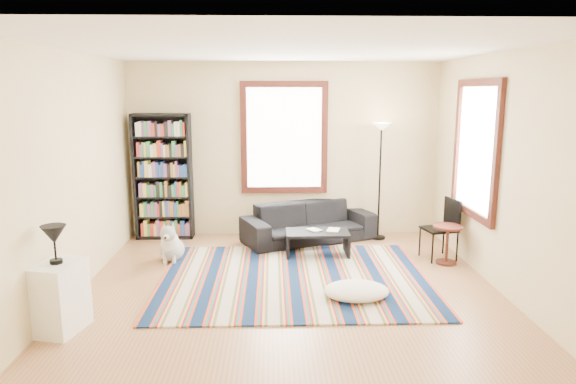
{
  "coord_description": "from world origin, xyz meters",
  "views": [
    {
      "loc": [
        -0.2,
        -5.8,
        2.35
      ],
      "look_at": [
        0.0,
        0.5,
        1.1
      ],
      "focal_mm": 32.0,
      "sensor_mm": 36.0,
      "label": 1
    }
  ],
  "objects_px": {
    "dog": "(172,242)",
    "bookshelf": "(163,177)",
    "coffee_table": "(317,243)",
    "folding_chair": "(439,229)",
    "side_table": "(447,245)",
    "floor_lamp": "(380,182)",
    "white_cabinet": "(60,297)",
    "floor_cushion": "(356,291)",
    "sofa": "(309,222)"
  },
  "relations": [
    {
      "from": "dog",
      "to": "bookshelf",
      "type": "bearing_deg",
      "value": 108.11
    },
    {
      "from": "coffee_table",
      "to": "folding_chair",
      "type": "height_order",
      "value": "folding_chair"
    },
    {
      "from": "coffee_table",
      "to": "folding_chair",
      "type": "bearing_deg",
      "value": -6.57
    },
    {
      "from": "coffee_table",
      "to": "dog",
      "type": "height_order",
      "value": "dog"
    },
    {
      "from": "coffee_table",
      "to": "side_table",
      "type": "xyz_separation_m",
      "value": [
        1.75,
        -0.41,
        0.09
      ]
    },
    {
      "from": "coffee_table",
      "to": "dog",
      "type": "distance_m",
      "value": 2.06
    },
    {
      "from": "floor_lamp",
      "to": "dog",
      "type": "xyz_separation_m",
      "value": [
        -3.11,
        -1.01,
        -0.66
      ]
    },
    {
      "from": "side_table",
      "to": "white_cabinet",
      "type": "height_order",
      "value": "white_cabinet"
    },
    {
      "from": "floor_cushion",
      "to": "side_table",
      "type": "xyz_separation_m",
      "value": [
        1.44,
        1.18,
        0.18
      ]
    },
    {
      "from": "floor_lamp",
      "to": "floor_cushion",
      "type": "bearing_deg",
      "value": -107.03
    },
    {
      "from": "side_table",
      "to": "sofa",
      "type": "bearing_deg",
      "value": 147.71
    },
    {
      "from": "dog",
      "to": "floor_lamp",
      "type": "bearing_deg",
      "value": 20.6
    },
    {
      "from": "sofa",
      "to": "dog",
      "type": "relative_size",
      "value": 3.79
    },
    {
      "from": "floor_lamp",
      "to": "dog",
      "type": "distance_m",
      "value": 3.34
    },
    {
      "from": "folding_chair",
      "to": "dog",
      "type": "xyz_separation_m",
      "value": [
        -3.76,
        0.03,
        -0.16
      ]
    },
    {
      "from": "coffee_table",
      "to": "floor_lamp",
      "type": "bearing_deg",
      "value": 38.49
    },
    {
      "from": "white_cabinet",
      "to": "dog",
      "type": "bearing_deg",
      "value": 85.59
    },
    {
      "from": "coffee_table",
      "to": "white_cabinet",
      "type": "xyz_separation_m",
      "value": [
        -2.75,
        -2.29,
        0.17
      ]
    },
    {
      "from": "floor_cushion",
      "to": "floor_lamp",
      "type": "distance_m",
      "value": 2.68
    },
    {
      "from": "sofa",
      "to": "floor_cushion",
      "type": "xyz_separation_m",
      "value": [
        0.39,
        -2.33,
        -0.21
      ]
    },
    {
      "from": "coffee_table",
      "to": "bookshelf",
      "type": "bearing_deg",
      "value": 157.0
    },
    {
      "from": "dog",
      "to": "sofa",
      "type": "bearing_deg",
      "value": 27.29
    },
    {
      "from": "floor_cushion",
      "to": "folding_chair",
      "type": "height_order",
      "value": "folding_chair"
    },
    {
      "from": "bookshelf",
      "to": "floor_cushion",
      "type": "distance_m",
      "value": 3.86
    },
    {
      "from": "floor_cushion",
      "to": "dog",
      "type": "bearing_deg",
      "value": 148.98
    },
    {
      "from": "floor_lamp",
      "to": "white_cabinet",
      "type": "distance_m",
      "value": 4.96
    },
    {
      "from": "floor_lamp",
      "to": "white_cabinet",
      "type": "xyz_separation_m",
      "value": [
        -3.81,
        -3.13,
        -0.58
      ]
    },
    {
      "from": "bookshelf",
      "to": "white_cabinet",
      "type": "xyz_separation_m",
      "value": [
        -0.37,
        -3.3,
        -0.65
      ]
    },
    {
      "from": "coffee_table",
      "to": "side_table",
      "type": "height_order",
      "value": "side_table"
    },
    {
      "from": "floor_lamp",
      "to": "sofa",
      "type": "bearing_deg",
      "value": -174.95
    },
    {
      "from": "coffee_table",
      "to": "white_cabinet",
      "type": "relative_size",
      "value": 1.29
    },
    {
      "from": "sofa",
      "to": "floor_lamp",
      "type": "distance_m",
      "value": 1.3
    },
    {
      "from": "white_cabinet",
      "to": "coffee_table",
      "type": "bearing_deg",
      "value": 53.47
    },
    {
      "from": "dog",
      "to": "side_table",
      "type": "bearing_deg",
      "value": -1.03
    },
    {
      "from": "white_cabinet",
      "to": "dog",
      "type": "distance_m",
      "value": 2.23
    },
    {
      "from": "white_cabinet",
      "to": "floor_cushion",
      "type": "bearing_deg",
      "value": 26.51
    },
    {
      "from": "white_cabinet",
      "to": "dog",
      "type": "xyz_separation_m",
      "value": [
        0.69,
        2.12,
        -0.08
      ]
    },
    {
      "from": "sofa",
      "to": "bookshelf",
      "type": "xyz_separation_m",
      "value": [
        -2.31,
        0.27,
        0.7
      ]
    },
    {
      "from": "folding_chair",
      "to": "dog",
      "type": "relative_size",
      "value": 1.58
    },
    {
      "from": "side_table",
      "to": "bookshelf",
      "type": "bearing_deg",
      "value": 161.0
    },
    {
      "from": "coffee_table",
      "to": "folding_chair",
      "type": "distance_m",
      "value": 1.73
    },
    {
      "from": "bookshelf",
      "to": "dog",
      "type": "relative_size",
      "value": 3.68
    },
    {
      "from": "bookshelf",
      "to": "coffee_table",
      "type": "bearing_deg",
      "value": -23.0
    },
    {
      "from": "coffee_table",
      "to": "dog",
      "type": "relative_size",
      "value": 1.66
    },
    {
      "from": "bookshelf",
      "to": "folding_chair",
      "type": "height_order",
      "value": "bookshelf"
    },
    {
      "from": "floor_cushion",
      "to": "side_table",
      "type": "bearing_deg",
      "value": 39.36
    },
    {
      "from": "sofa",
      "to": "floor_cushion",
      "type": "relative_size",
      "value": 2.74
    },
    {
      "from": "floor_lamp",
      "to": "side_table",
      "type": "xyz_separation_m",
      "value": [
        0.69,
        -1.25,
        -0.66
      ]
    },
    {
      "from": "floor_cushion",
      "to": "side_table",
      "type": "relative_size",
      "value": 1.39
    },
    {
      "from": "floor_cushion",
      "to": "side_table",
      "type": "height_order",
      "value": "side_table"
    }
  ]
}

